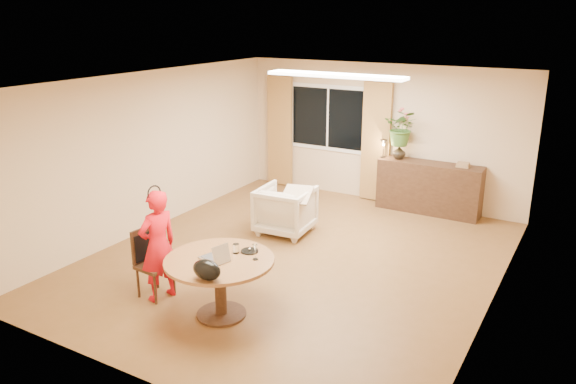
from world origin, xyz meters
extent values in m
plane|color=brown|center=(0.00, 0.00, 0.00)|extent=(6.50, 6.50, 0.00)
plane|color=white|center=(0.00, 0.00, 2.60)|extent=(6.50, 6.50, 0.00)
plane|color=#D6B78B|center=(0.00, 3.25, 1.30)|extent=(5.50, 0.00, 5.50)
plane|color=#D6B78B|center=(-2.75, 0.00, 1.30)|extent=(0.00, 6.50, 6.50)
plane|color=#D6B78B|center=(2.75, 0.00, 1.30)|extent=(0.00, 6.50, 6.50)
cube|color=white|center=(-1.10, 3.23, 1.50)|extent=(1.70, 0.02, 1.30)
cube|color=black|center=(-1.10, 3.22, 1.50)|extent=(1.55, 0.01, 1.15)
cube|color=white|center=(-1.10, 3.22, 1.50)|extent=(0.04, 0.01, 1.15)
cube|color=brown|center=(-2.15, 3.15, 1.15)|extent=(0.55, 0.08, 2.25)
cube|color=brown|center=(-0.05, 3.15, 1.15)|extent=(0.55, 0.08, 2.25)
cube|color=white|center=(0.00, 1.20, 2.57)|extent=(2.20, 0.35, 0.05)
cylinder|color=brown|center=(0.00, -1.85, 0.71)|extent=(1.29, 1.29, 0.04)
cylinder|color=black|center=(0.00, -1.85, 0.35)|extent=(0.14, 0.14, 0.69)
cylinder|color=black|center=(0.00, -1.85, 0.01)|extent=(0.60, 0.60, 0.03)
imported|color=red|center=(-0.92, -1.87, 0.72)|extent=(0.59, 0.46, 1.43)
imported|color=beige|center=(-0.68, 0.85, 0.39)|extent=(0.90, 0.92, 0.78)
cube|color=black|center=(1.06, 3.01, 0.46)|extent=(1.84, 0.45, 0.92)
imported|color=black|center=(0.46, 3.01, 1.05)|extent=(0.29, 0.29, 0.25)
imported|color=#256426|center=(0.49, 3.01, 1.50)|extent=(0.65, 0.58, 0.66)
camera|label=1|loc=(3.68, -6.62, 3.46)|focal=35.00mm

